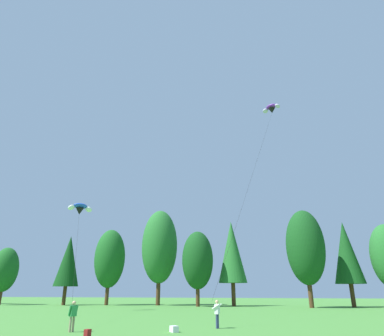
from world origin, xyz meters
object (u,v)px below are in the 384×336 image
Objects in this scene: parafoil_kite_high_blue_white at (80,209)px; kite_flyer_near at (73,314)px; kite_flyer_mid at (217,311)px; picnic_cooler at (174,329)px; parafoil_kite_mid_purple at (271,109)px; backpack at (87,333)px.

kite_flyer_near is at bearing -59.38° from parafoil_kite_high_blue_white.
kite_flyer_mid is 3.25× the size of picnic_cooler.
picnic_cooler is at bearing -130.28° from kite_flyer_mid.
parafoil_kite_high_blue_white is at bearing -172.60° from parafoil_kite_mid_purple.
backpack is at bearing -135.31° from kite_flyer_mid.
parafoil_kite_mid_purple is (5.53, 18.56, 24.43)m from kite_flyer_mid.
kite_flyer_near is at bearing -121.36° from parafoil_kite_mid_purple.
kite_flyer_mid is 0.08× the size of parafoil_kite_high_blue_white.
kite_flyer_mid is 8.37m from backpack.
parafoil_kite_high_blue_white reaches higher than kite_flyer_near.
kite_flyer_mid is at bearing -79.53° from picnic_cooler.
parafoil_kite_mid_purple is at bearing 73.41° from kite_flyer_mid.
kite_flyer_near is 6.03m from picnic_cooler.
picnic_cooler is (17.13, -17.91, -11.90)m from parafoil_kite_high_blue_white.
parafoil_kite_high_blue_white is 50.76× the size of backpack.
parafoil_kite_mid_purple reaches higher than backpack.
parafoil_kite_mid_purple is at bearing -14.23° from backpack.
kite_flyer_mid is 0.07× the size of parafoil_kite_mid_purple.
kite_flyer_near is at bearing 61.72° from picnic_cooler.
parafoil_kite_mid_purple is 36.92m from backpack.
kite_flyer_mid is at bearing -38.42° from parafoil_kite_high_blue_white.
kite_flyer_mid is 27.04m from parafoil_kite_high_blue_white.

